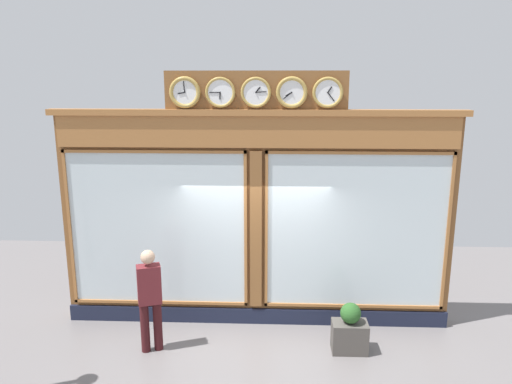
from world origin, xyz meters
name	(u,v)px	position (x,y,z in m)	size (l,w,h in m)	color
shop_facade	(256,217)	(0.00, -0.12, 1.92)	(6.80, 0.42, 4.36)	brown
pedestrian	(150,296)	(1.62, 0.97, 0.93)	(0.41, 0.33, 1.69)	#3A1316
planter_box	(349,337)	(-1.52, 0.86, 0.25)	(0.56, 0.36, 0.49)	#4C4742
planter_shrub	(351,313)	(-1.52, 0.86, 0.66)	(0.33, 0.33, 0.33)	#285623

